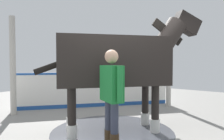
{
  "coord_description": "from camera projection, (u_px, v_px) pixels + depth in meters",
  "views": [
    {
      "loc": [
        3.21,
        2.44,
        1.47
      ],
      "look_at": [
        0.14,
        0.1,
        1.33
      ],
      "focal_mm": 33.13,
      "sensor_mm": 36.0,
      "label": 1
    }
  ],
  "objects": [
    {
      "name": "roof_post_far",
      "position": [
        13.0,
        66.0,
        5.72
      ],
      "size": [
        0.16,
        0.16,
        2.74
      ],
      "primitive_type": "cylinder",
      "color": "#B7B2A8",
      "rests_on": "ground"
    },
    {
      "name": "handler",
      "position": [
        112.0,
        93.0,
        3.38
      ],
      "size": [
        0.42,
        0.61,
        1.67
      ],
      "rotation": [
        0.0,
        0.0,
        5.81
      ],
      "color": "#47331E",
      "rests_on": "ground"
    },
    {
      "name": "wet_patch",
      "position": [
        112.0,
        131.0,
        4.41
      ],
      "size": [
        2.6,
        2.6,
        0.0
      ],
      "primitive_type": "cylinder",
      "color": "#42444C",
      "rests_on": "ground"
    },
    {
      "name": "ground_plane",
      "position": [
        112.0,
        137.0,
        4.08
      ],
      "size": [
        16.0,
        16.0,
        0.02
      ],
      "primitive_type": "cube",
      "color": "gray"
    },
    {
      "name": "roof_post_near",
      "position": [
        169.0,
        65.0,
        6.8
      ],
      "size": [
        0.16,
        0.16,
        2.74
      ],
      "primitive_type": "cylinder",
      "color": "#B7B2A8",
      "rests_on": "ground"
    },
    {
      "name": "horse",
      "position": [
        118.0,
        62.0,
        4.38
      ],
      "size": [
        2.93,
        2.52,
        2.63
      ],
      "rotation": [
        0.0,
        0.0,
        2.45
      ],
      "color": "black",
      "rests_on": "ground"
    },
    {
      "name": "barrier_wall",
      "position": [
        95.0,
        91.0,
        6.81
      ],
      "size": [
        3.96,
        3.28,
        1.14
      ],
      "color": "white",
      "rests_on": "ground"
    }
  ]
}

